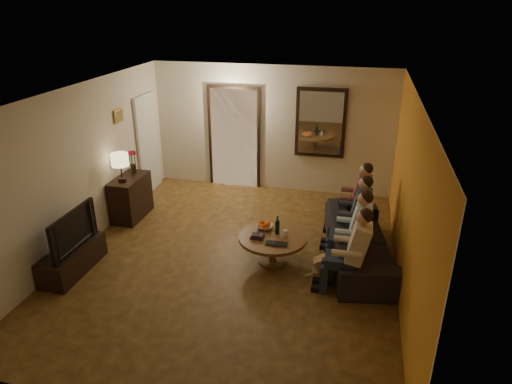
% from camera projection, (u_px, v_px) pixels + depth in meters
% --- Properties ---
extents(floor, '(5.00, 6.00, 0.01)m').
position_uv_depth(floor, '(233.00, 258.00, 7.23)').
color(floor, '#472F13').
rests_on(floor, ground).
extents(ceiling, '(5.00, 6.00, 0.01)m').
position_uv_depth(ceiling, '(230.00, 94.00, 6.20)').
color(ceiling, white).
rests_on(ceiling, back_wall).
extents(back_wall, '(5.00, 0.02, 2.60)m').
position_uv_depth(back_wall, '(272.00, 129.00, 9.40)').
color(back_wall, beige).
rests_on(back_wall, floor).
extents(front_wall, '(5.00, 0.02, 2.60)m').
position_uv_depth(front_wall, '(138.00, 307.00, 4.03)').
color(front_wall, beige).
rests_on(front_wall, floor).
extents(left_wall, '(0.02, 6.00, 2.60)m').
position_uv_depth(left_wall, '(80.00, 169.00, 7.24)').
color(left_wall, beige).
rests_on(left_wall, floor).
extents(right_wall, '(0.02, 6.00, 2.60)m').
position_uv_depth(right_wall, '(408.00, 198.00, 6.19)').
color(right_wall, beige).
rests_on(right_wall, floor).
extents(orange_accent, '(0.01, 6.00, 2.60)m').
position_uv_depth(orange_accent, '(408.00, 198.00, 6.20)').
color(orange_accent, orange).
rests_on(orange_accent, right_wall).
extents(kitchen_doorway, '(1.00, 0.06, 2.10)m').
position_uv_depth(kitchen_doorway, '(234.00, 139.00, 9.65)').
color(kitchen_doorway, '#FFE0A5').
rests_on(kitchen_doorway, floor).
extents(door_trim, '(1.12, 0.04, 2.22)m').
position_uv_depth(door_trim, '(234.00, 139.00, 9.64)').
color(door_trim, black).
rests_on(door_trim, floor).
extents(fridge_glimpse, '(0.45, 0.03, 1.70)m').
position_uv_depth(fridge_glimpse, '(246.00, 146.00, 9.66)').
color(fridge_glimpse, silver).
rests_on(fridge_glimpse, floor).
extents(mirror_frame, '(1.00, 0.05, 1.40)m').
position_uv_depth(mirror_frame, '(321.00, 123.00, 9.07)').
color(mirror_frame, black).
rests_on(mirror_frame, back_wall).
extents(mirror_glass, '(0.86, 0.02, 1.26)m').
position_uv_depth(mirror_glass, '(320.00, 123.00, 9.05)').
color(mirror_glass, white).
rests_on(mirror_glass, back_wall).
extents(white_door, '(0.06, 0.85, 2.04)m').
position_uv_depth(white_door, '(148.00, 144.00, 9.40)').
color(white_door, white).
rests_on(white_door, floor).
extents(framed_art, '(0.03, 0.28, 0.24)m').
position_uv_depth(framed_art, '(119.00, 116.00, 8.18)').
color(framed_art, '#B28C33').
rests_on(framed_art, left_wall).
extents(art_canvas, '(0.01, 0.22, 0.18)m').
position_uv_depth(art_canvas, '(119.00, 116.00, 8.18)').
color(art_canvas, brown).
rests_on(art_canvas, left_wall).
extents(dresser, '(0.45, 0.89, 0.79)m').
position_uv_depth(dresser, '(131.00, 197.00, 8.44)').
color(dresser, black).
rests_on(dresser, floor).
extents(table_lamp, '(0.30, 0.30, 0.54)m').
position_uv_depth(table_lamp, '(121.00, 168.00, 7.98)').
color(table_lamp, beige).
rests_on(table_lamp, dresser).
extents(flower_vase, '(0.14, 0.14, 0.44)m').
position_uv_depth(flower_vase, '(133.00, 162.00, 8.40)').
color(flower_vase, '#B9132D').
rests_on(flower_vase, dresser).
extents(tv_stand, '(0.45, 1.17, 0.39)m').
position_uv_depth(tv_stand, '(73.00, 259.00, 6.84)').
color(tv_stand, black).
rests_on(tv_stand, floor).
extents(tv, '(1.06, 0.14, 0.61)m').
position_uv_depth(tv, '(67.00, 230.00, 6.64)').
color(tv, black).
rests_on(tv, tv_stand).
extents(sofa, '(2.41, 1.27, 0.67)m').
position_uv_depth(sofa, '(360.00, 241.00, 7.06)').
color(sofa, black).
rests_on(sofa, floor).
extents(person_a, '(0.60, 0.40, 1.20)m').
position_uv_depth(person_a, '(353.00, 255.00, 6.18)').
color(person_a, tan).
rests_on(person_a, sofa).
extents(person_b, '(0.60, 0.40, 1.20)m').
position_uv_depth(person_b, '(354.00, 234.00, 6.71)').
color(person_b, tan).
rests_on(person_b, sofa).
extents(person_c, '(0.60, 0.40, 1.20)m').
position_uv_depth(person_c, '(356.00, 217.00, 7.25)').
color(person_c, tan).
rests_on(person_c, sofa).
extents(person_d, '(0.60, 0.40, 1.20)m').
position_uv_depth(person_d, '(357.00, 201.00, 7.79)').
color(person_d, tan).
rests_on(person_d, sofa).
extents(dog, '(0.59, 0.34, 0.56)m').
position_uv_depth(dog, '(330.00, 262.00, 6.61)').
color(dog, '#997846').
rests_on(dog, floor).
extents(coffee_table, '(1.33, 1.33, 0.45)m').
position_uv_depth(coffee_table, '(273.00, 249.00, 7.05)').
color(coffee_table, brown).
rests_on(coffee_table, floor).
extents(bowl, '(0.26, 0.26, 0.06)m').
position_uv_depth(bowl, '(264.00, 227.00, 7.19)').
color(bowl, white).
rests_on(bowl, coffee_table).
extents(oranges, '(0.20, 0.20, 0.08)m').
position_uv_depth(oranges, '(264.00, 223.00, 7.16)').
color(oranges, orange).
rests_on(oranges, bowl).
extents(wine_bottle, '(0.07, 0.07, 0.31)m').
position_uv_depth(wine_bottle, '(277.00, 225.00, 6.98)').
color(wine_bottle, black).
rests_on(wine_bottle, coffee_table).
extents(wine_glass, '(0.06, 0.06, 0.10)m').
position_uv_depth(wine_glass, '(285.00, 233.00, 6.95)').
color(wine_glass, silver).
rests_on(wine_glass, coffee_table).
extents(book_stack, '(0.20, 0.15, 0.07)m').
position_uv_depth(book_stack, '(257.00, 236.00, 6.91)').
color(book_stack, black).
rests_on(book_stack, coffee_table).
extents(laptop, '(0.33, 0.22, 0.03)m').
position_uv_depth(laptop, '(276.00, 245.00, 6.69)').
color(laptop, black).
rests_on(laptop, coffee_table).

